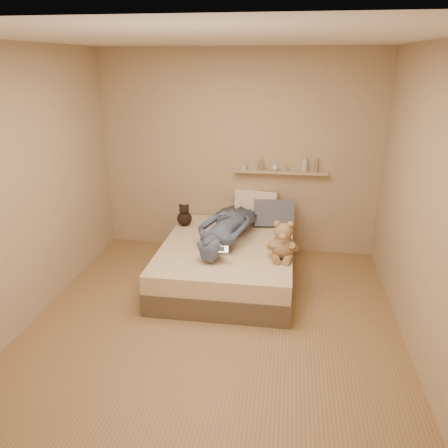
% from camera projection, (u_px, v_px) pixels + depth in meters
% --- Properties ---
extents(room, '(3.80, 3.80, 3.80)m').
position_uv_depth(room, '(213.00, 197.00, 3.87)').
color(room, '#936F4C').
rests_on(room, ground).
extents(bed, '(1.50, 1.90, 0.45)m').
position_uv_depth(bed, '(228.00, 262.00, 5.11)').
color(bed, brown).
rests_on(bed, floor).
extents(game_console, '(0.19, 0.09, 0.06)m').
position_uv_depth(game_console, '(220.00, 249.00, 4.49)').
color(game_console, '#ADAFB4').
rests_on(game_console, bed).
extents(teddy_bear, '(0.36, 0.34, 0.43)m').
position_uv_depth(teddy_bear, '(283.00, 243.00, 4.60)').
color(teddy_bear, '#90754F').
rests_on(teddy_bear, bed).
extents(dark_plush, '(0.19, 0.19, 0.29)m').
position_uv_depth(dark_plush, '(184.00, 216.00, 5.55)').
color(dark_plush, black).
rests_on(dark_plush, bed).
extents(pillow_cream, '(0.59, 0.36, 0.43)m').
position_uv_depth(pillow_cream, '(256.00, 206.00, 5.70)').
color(pillow_cream, beige).
rests_on(pillow_cream, bed).
extents(pillow_grey, '(0.52, 0.30, 0.37)m').
position_uv_depth(pillow_grey, '(274.00, 213.00, 5.54)').
color(pillow_grey, '#565868').
rests_on(pillow_grey, bed).
extents(person, '(0.82, 1.62, 0.37)m').
position_uv_depth(person, '(228.00, 224.00, 5.11)').
color(person, '#4A5674').
rests_on(person, bed).
extents(wall_shelf, '(1.20, 0.12, 0.03)m').
position_uv_depth(wall_shelf, '(280.00, 172.00, 5.57)').
color(wall_shelf, tan).
rests_on(wall_shelf, wall_back).
extents(shelf_bottles, '(0.98, 0.11, 0.21)m').
position_uv_depth(shelf_bottles, '(281.00, 165.00, 5.54)').
color(shelf_bottles, '#B7BBC0').
rests_on(shelf_bottles, wall_shelf).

